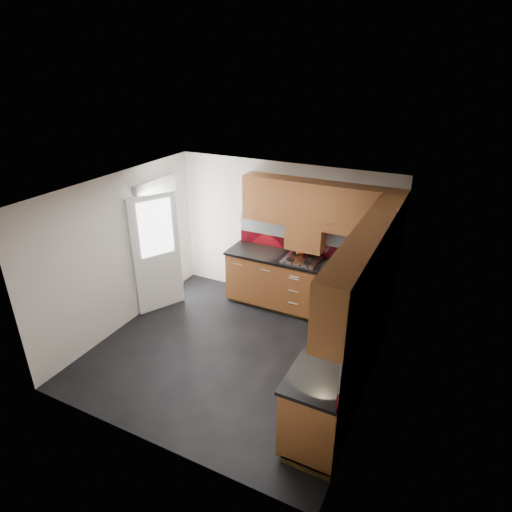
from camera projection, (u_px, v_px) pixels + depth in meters
The scene contains 14 objects.
room at pixel (230, 259), 5.56m from camera, with size 4.00×3.80×2.64m.
base_cabinets at pixel (321, 320), 6.16m from camera, with size 2.70×3.20×0.95m.
countertop at pixel (322, 291), 5.95m from camera, with size 2.72×3.22×0.04m.
backsplash at pixel (344, 269), 5.92m from camera, with size 2.70×3.20×0.54m.
upper_cabinets at pixel (341, 230), 5.55m from camera, with size 2.50×3.20×0.72m.
extractor_hood at pixel (306, 237), 6.80m from camera, with size 0.60×0.33×0.40m, color brown.
glass_cabinet at pixel (383, 227), 5.58m from camera, with size 0.32×0.80×0.66m.
back_door at pixel (159, 247), 7.08m from camera, with size 0.42×1.19×2.04m.
gas_hob at pixel (301, 260), 6.80m from camera, with size 0.56×0.49×0.04m.
utensil_pot at pixel (300, 249), 6.99m from camera, with size 0.12×0.12×0.45m.
toaster at pixel (383, 268), 6.34m from camera, with size 0.28×0.17×0.20m.
food_processor at pixel (371, 278), 5.95m from camera, with size 0.19×0.19×0.31m.
paper_towel at pixel (358, 318), 5.09m from camera, with size 0.11×0.11×0.23m, color white.
orange_cloth at pixel (369, 286), 6.02m from camera, with size 0.14×0.12×0.01m, color red.
Camera 1 is at (2.54, -4.36, 3.86)m, focal length 30.00 mm.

